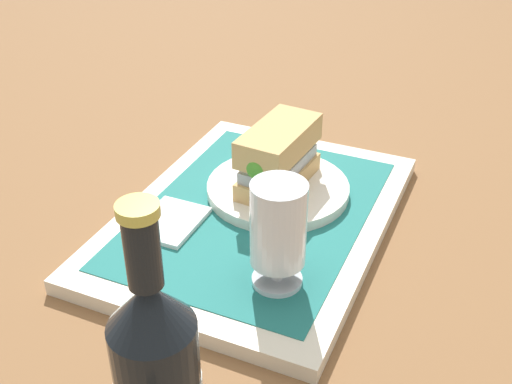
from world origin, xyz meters
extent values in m
plane|color=brown|center=(0.00, 0.00, 0.00)|extent=(3.00, 3.00, 0.00)
cube|color=beige|center=(0.00, 0.00, 0.01)|extent=(0.44, 0.32, 0.02)
cube|color=#1E6B66|center=(0.00, 0.00, 0.02)|extent=(0.38, 0.27, 0.00)
cylinder|color=silver|center=(-0.05, 0.01, 0.03)|extent=(0.19, 0.19, 0.01)
cube|color=tan|center=(-0.05, 0.01, 0.05)|extent=(0.13, 0.07, 0.02)
cube|color=#9EA3A8|center=(-0.05, 0.01, 0.07)|extent=(0.12, 0.07, 0.02)
cube|color=silver|center=(-0.05, 0.01, 0.08)|extent=(0.11, 0.06, 0.01)
sphere|color=#47932D|center=(0.00, 0.01, 0.09)|extent=(0.04, 0.04, 0.04)
cube|color=tan|center=(-0.05, 0.01, 0.10)|extent=(0.13, 0.07, 0.04)
cylinder|color=silver|center=(0.12, 0.08, 0.02)|extent=(0.06, 0.06, 0.01)
cylinder|color=silver|center=(0.12, 0.08, 0.04)|extent=(0.01, 0.01, 0.02)
cylinder|color=silver|center=(0.12, 0.08, 0.10)|extent=(0.06, 0.06, 0.09)
cylinder|color=gold|center=(0.12, 0.08, 0.09)|extent=(0.06, 0.06, 0.07)
cylinder|color=white|center=(0.12, 0.08, 0.13)|extent=(0.05, 0.05, 0.01)
cube|color=white|center=(0.07, -0.09, 0.02)|extent=(0.09, 0.07, 0.01)
cone|color=black|center=(0.35, 0.08, 0.18)|extent=(0.06, 0.06, 0.04)
cylinder|color=black|center=(0.35, 0.08, 0.23)|extent=(0.02, 0.02, 0.05)
cylinder|color=#BFB74C|center=(0.35, 0.08, 0.26)|extent=(0.03, 0.03, 0.01)
camera|label=1|loc=(0.62, 0.27, 0.48)|focal=44.51mm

